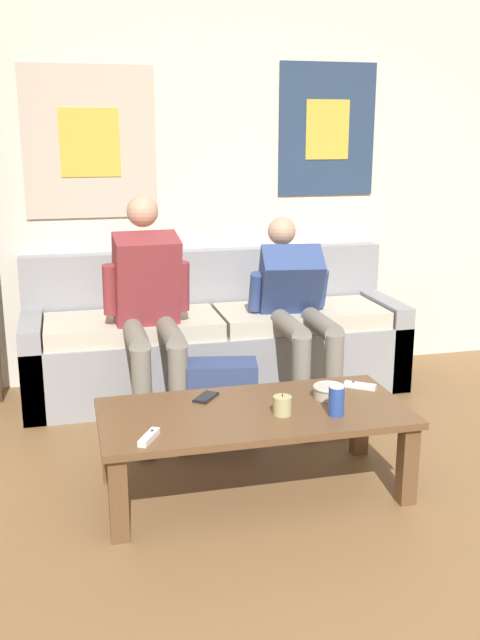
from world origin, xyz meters
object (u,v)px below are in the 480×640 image
Objects in this scene: backpack at (222,401)px; pillar_candle at (282,406)px; game_controller_near_left at (149,437)px; game_controller_near_right at (360,386)px; person_seated_teen at (297,305)px; couch at (216,343)px; drink_can_blue at (336,401)px; coffee_table at (254,422)px; ceramic_bowl at (329,391)px; cell_phone at (206,397)px; person_seated_adult at (150,303)px.

pillar_candle is at bearing -81.62° from backpack.
game_controller_near_right is at bearing 18.59° from game_controller_near_left.
person_seated_teen reaches higher than game_controller_near_right.
backpack is at bearing -144.61° from person_seated_teen.
drink_can_blue is at bearing -81.90° from couch.
backpack is 2.87× the size of game_controller_near_right.
coffee_table is 1.26× the size of person_seated_teen.
ceramic_bowl is 0.20m from drink_can_blue.
game_controller_near_left and game_controller_near_right have the same top height.
drink_can_blue is at bearing -129.28° from game_controller_near_right.
ceramic_bowl is (0.36, -0.55, 0.22)m from backpack.
person_seated_teen reaches higher than couch.
game_controller_near_left is at bearing -111.03° from couch.
couch is 1.39m from pillar_candle.
person_seated_teen reaches higher than cell_phone.
person_seated_teen is at bearing 80.21° from drink_can_blue.
person_seated_adult is at bearing 120.42° from drink_can_blue.
game_controller_near_left reaches higher than backpack.
game_controller_near_left is (-0.58, -1.50, 0.10)m from couch.
person_seated_teen is 8.32× the size of drink_can_blue.
coffee_table is at bearing -89.85° from backpack.
pillar_candle is at bearing -153.82° from game_controller_near_right.
couch reaches higher than game_controller_near_right.
person_seated_adult is at bearing 112.32° from pillar_candle.
drink_can_blue is 0.84× the size of cell_phone.
game_controller_near_left is at bearing -167.81° from pillar_candle.
couch reaches higher than pillar_candle.
person_seated_adult is at bearing 127.44° from ceramic_bowl.
couch reaches higher than cell_phone.
drink_can_blue reaches higher than backpack.
person_seated_teen is 1.14m from drink_can_blue.
person_seated_adult is 8.24× the size of ceramic_bowl.
drink_can_blue is 0.92× the size of game_controller_near_right.
game_controller_near_right is (0.54, 0.14, 0.07)m from coffee_table.
couch is 15.72× the size of game_controller_near_left.
game_controller_near_right is (0.03, -0.84, -0.18)m from person_seated_teen.
coffee_table is at bearing 142.19° from pillar_candle.
coffee_table is 9.04× the size of ceramic_bowl.
backpack is at bearing -99.27° from couch.
coffee_table is (-0.11, -1.30, 0.03)m from couch.
pillar_candle reaches higher than cell_phone.
game_controller_near_left is 1.05× the size of game_controller_near_right.
ceramic_bowl reaches higher than game_controller_near_right.
person_seated_adult reaches higher than ceramic_bowl.
backpack is 0.75m from game_controller_near_right.
backpack is 0.96m from game_controller_near_left.
couch is at bearing 75.91° from cell_phone.
couch is 15.52× the size of ceramic_bowl.
cell_phone is (-0.53, 0.12, -0.03)m from ceramic_bowl.
coffee_table is 9.16× the size of game_controller_near_left.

